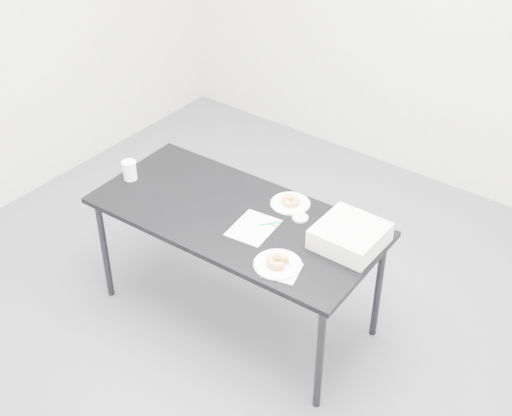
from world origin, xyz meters
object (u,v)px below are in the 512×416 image
Objects in this scene: table at (236,223)px; plate_far at (290,203)px; plate_near at (278,264)px; coffee_cup at (130,170)px; scorecard at (253,228)px; pen at (271,223)px; bakery_box at (350,236)px; donut_near at (278,261)px; donut_far at (290,200)px.

table is 0.32m from plate_far.
coffee_cup is (-1.14, 0.12, 0.05)m from plate_near.
scorecard is at bearing 3.66° from coffee_cup.
plate_near is at bearing -98.55° from pen.
scorecard is 2.29× the size of coffee_cup.
plate_near is at bearing -61.88° from plate_far.
plate_far is at bearing 77.30° from scorecard.
plate_far reaches higher than table.
bakery_box is at bearing 14.51° from scorecard.
donut_near is at bearing -61.88° from plate_far.
bakery_box is at bearing -14.06° from plate_far.
pen is (0.06, 0.08, 0.01)m from scorecard.
bakery_box is (0.19, 0.36, 0.03)m from donut_near.
donut_near reaches higher than scorecard.
pen is at bearing -82.83° from plate_far.
plate_near is 0.02m from donut_near.
scorecard is 1.21× the size of plate_far.
table is 13.20× the size of pen.
table is 0.65m from bakery_box.
coffee_cup is at bearing 176.70° from scorecard.
plate_far is 1.90× the size of coffee_cup.
scorecard is at bearing 148.54° from donut_near.
scorecard is 1.11× the size of plate_near.
donut_near is (0.00, 0.00, 0.02)m from plate_near.
donut_far is (-0.03, 0.22, 0.02)m from pen.
plate_far is 0.68× the size of bakery_box.
donut_near is 0.97× the size of coffee_cup.
donut_near is at bearing -27.94° from table.
bakery_box is (0.19, 0.36, 0.05)m from plate_near.
donut_near is 1.15m from coffee_cup.
donut_far is (0.00, 0.00, 0.02)m from plate_far.
bakery_box reaches higher than plate_far.
plate_far is (-0.03, 0.22, -0.00)m from pen.
pen is 0.56× the size of plate_far.
bakery_box is at bearing 10.28° from coffee_cup.
plate_far is 2.13× the size of donut_far.
scorecard is at bearing -158.61° from bakery_box.
bakery_box reaches higher than plate_near.
coffee_cup is at bearing -169.80° from bakery_box.
plate_far is 0.46m from bakery_box.
scorecard is at bearing -174.84° from pen.
donut_near reaches higher than plate_far.
donut_far is at bearing 77.30° from scorecard.
pen is 1.19× the size of donut_far.
plate_near is (0.22, -0.25, 0.00)m from pen.
pen is at bearing -166.00° from bakery_box.
coffee_cup reaches higher than table.
bakery_box is (0.42, 0.10, 0.05)m from pen.
pen is 0.34m from plate_near.
plate_near is (0.28, -0.17, 0.01)m from scorecard.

